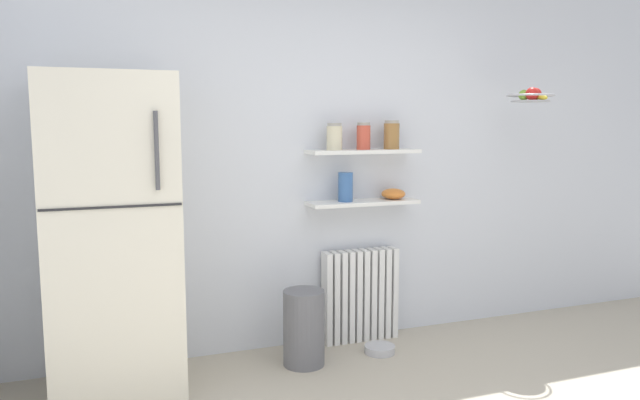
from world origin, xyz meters
The scene contains 13 objects.
back_wall centered at (0.00, 2.05, 1.30)m, with size 7.04×0.10×2.60m, color silver.
refrigerator centered at (-1.39, 1.68, 0.89)m, with size 0.70×0.67×1.78m.
radiator centered at (0.24, 1.92, 0.32)m, with size 0.54×0.12×0.64m.
wall_shelf_lower centered at (0.24, 1.89, 0.98)m, with size 0.77×0.22×0.03m, color white.
wall_shelf_upper centered at (0.24, 1.89, 1.33)m, with size 0.77×0.22×0.03m, color white.
storage_jar_0 centered at (0.03, 1.89, 1.43)m, with size 0.10×0.10×0.18m.
storage_jar_1 centered at (0.24, 1.89, 1.43)m, with size 0.09×0.09×0.18m.
storage_jar_2 centered at (0.45, 1.89, 1.43)m, with size 0.11×0.11×0.20m.
vase centered at (0.11, 1.89, 1.09)m, with size 0.10×0.10×0.20m, color #38609E.
shelf_bowl centered at (0.47, 1.89, 1.03)m, with size 0.17×0.17×0.07m, color orange.
trash_bin centered at (-0.28, 1.64, 0.24)m, with size 0.26×0.26×0.48m, color slate.
pet_food_bowl centered at (0.26, 1.64, 0.03)m, with size 0.20×0.20×0.05m, color #B7B7BC.
hanging_fruit_basket centered at (1.39, 1.62, 1.70)m, with size 0.32×0.32×0.10m.
Camera 1 is at (-1.45, -1.80, 1.52)m, focal length 33.72 mm.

